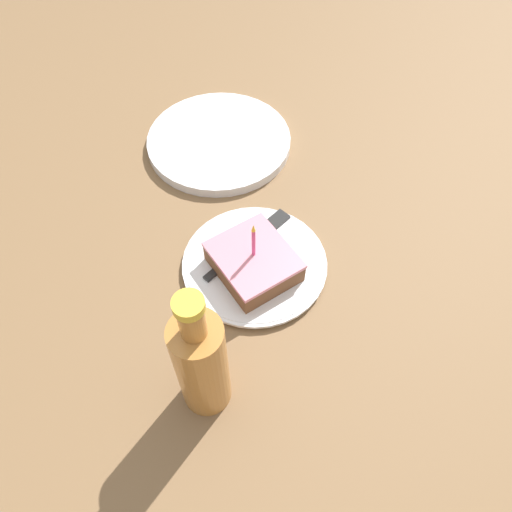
{
  "coord_description": "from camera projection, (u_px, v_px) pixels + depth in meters",
  "views": [
    {
      "loc": [
        0.27,
        0.37,
        0.66
      ],
      "look_at": [
        0.02,
        0.0,
        0.03
      ],
      "focal_mm": 35.0,
      "sensor_mm": 36.0,
      "label": 1
    }
  ],
  "objects": [
    {
      "name": "side_plate",
      "position": [
        219.0,
        141.0,
        0.95
      ],
      "size": [
        0.27,
        0.27,
        0.02
      ],
      "color": "silver",
      "rests_on": "ground_plane"
    },
    {
      "name": "plate",
      "position": [
        256.0,
        266.0,
        0.79
      ],
      "size": [
        0.23,
        0.23,
        0.01
      ],
      "color": "silver",
      "rests_on": "ground_plane"
    },
    {
      "name": "fork",
      "position": [
        253.0,
        240.0,
        0.81
      ],
      "size": [
        0.18,
        0.06,
        0.0
      ],
      "color": "#262626",
      "rests_on": "plate"
    },
    {
      "name": "cake_slice",
      "position": [
        254.0,
        262.0,
        0.76
      ],
      "size": [
        0.11,
        0.12,
        0.11
      ],
      "color": "brown",
      "rests_on": "plate"
    },
    {
      "name": "ground_plane",
      "position": [
        267.0,
        266.0,
        0.82
      ],
      "size": [
        2.4,
        2.4,
        0.04
      ],
      "color": "brown",
      "rests_on": "ground"
    },
    {
      "name": "bottle",
      "position": [
        201.0,
        363.0,
        0.6
      ],
      "size": [
        0.06,
        0.06,
        0.25
      ],
      "color": "#B27233",
      "rests_on": "ground_plane"
    }
  ]
}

